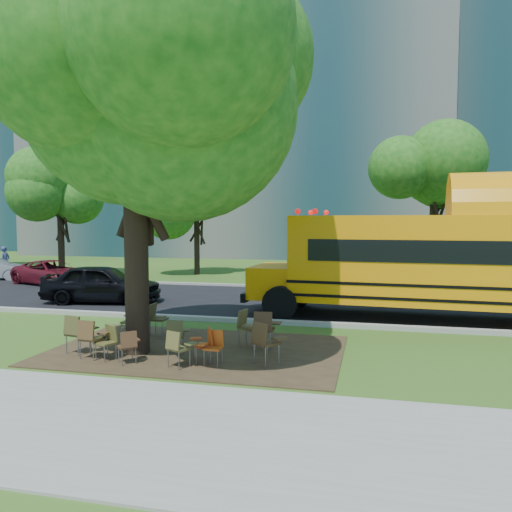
% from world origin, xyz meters
% --- Properties ---
extents(ground, '(160.00, 160.00, 0.00)m').
position_xyz_m(ground, '(0.00, 0.00, 0.00)').
color(ground, '#2B5019').
rests_on(ground, ground).
extents(sidewalk, '(60.00, 4.00, 0.04)m').
position_xyz_m(sidewalk, '(0.00, -5.00, 0.02)').
color(sidewalk, gray).
rests_on(sidewalk, ground).
extents(dirt_patch, '(7.00, 4.50, 0.03)m').
position_xyz_m(dirt_patch, '(1.00, -0.50, 0.01)').
color(dirt_patch, '#382819').
rests_on(dirt_patch, ground).
extents(asphalt_road, '(80.00, 8.00, 0.04)m').
position_xyz_m(asphalt_road, '(0.00, 7.00, 0.02)').
color(asphalt_road, black).
rests_on(asphalt_road, ground).
extents(kerb_near, '(80.00, 0.25, 0.14)m').
position_xyz_m(kerb_near, '(0.00, 3.00, 0.07)').
color(kerb_near, gray).
rests_on(kerb_near, ground).
extents(kerb_far, '(80.00, 0.25, 0.14)m').
position_xyz_m(kerb_far, '(0.00, 11.10, 0.07)').
color(kerb_far, gray).
rests_on(kerb_far, ground).
extents(building_main, '(38.00, 16.00, 22.00)m').
position_xyz_m(building_main, '(-8.00, 36.00, 11.00)').
color(building_main, '#63635E').
rests_on(building_main, ground).
extents(building_left, '(26.00, 14.00, 20.00)m').
position_xyz_m(building_left, '(-38.00, 40.00, 10.00)').
color(building_left, '#63635E').
rests_on(building_left, ground).
extents(bg_tree_0, '(5.20, 5.20, 7.18)m').
position_xyz_m(bg_tree_0, '(-12.00, 13.00, 4.57)').
color(bg_tree_0, black).
rests_on(bg_tree_0, ground).
extents(bg_tree_2, '(4.80, 4.80, 6.62)m').
position_xyz_m(bg_tree_2, '(-5.00, 16.00, 4.21)').
color(bg_tree_2, black).
rests_on(bg_tree_2, ground).
extents(bg_tree_3, '(5.60, 5.60, 7.84)m').
position_xyz_m(bg_tree_3, '(8.00, 14.00, 5.03)').
color(bg_tree_3, black).
rests_on(bg_tree_3, ground).
extents(main_tree, '(7.20, 7.20, 9.85)m').
position_xyz_m(main_tree, '(-0.28, -1.07, 6.23)').
color(main_tree, black).
rests_on(main_tree, ground).
extents(school_bus, '(13.77, 3.86, 3.33)m').
position_xyz_m(school_bus, '(8.57, 4.54, 1.93)').
color(school_bus, orange).
rests_on(school_bus, ground).
extents(chair_0, '(0.70, 0.56, 0.95)m').
position_xyz_m(chair_0, '(-1.61, -1.51, 0.59)').
color(chair_0, '#423E1C').
rests_on(chair_0, ground).
extents(chair_1, '(0.66, 0.55, 0.93)m').
position_xyz_m(chair_1, '(-1.05, -1.83, 0.58)').
color(chair_1, '#4C341B').
rests_on(chair_1, ground).
extents(chair_2, '(0.52, 0.66, 0.77)m').
position_xyz_m(chair_2, '(-0.04, -1.98, 0.47)').
color(chair_2, '#4C2F1B').
rests_on(chair_2, ground).
extents(chair_3, '(0.64, 0.51, 0.80)m').
position_xyz_m(chair_3, '(-0.69, -1.77, 0.49)').
color(chair_3, brown).
rests_on(chair_3, ground).
extents(chair_4, '(0.68, 0.53, 0.83)m').
position_xyz_m(chair_4, '(1.14, -2.03, 0.52)').
color(chair_4, brown).
rests_on(chair_4, ground).
extents(chair_5, '(0.51, 0.45, 0.78)m').
position_xyz_m(chair_5, '(1.78, -1.62, 0.48)').
color(chair_5, '#B84C13').
rests_on(chair_5, ground).
extents(chair_6, '(0.64, 0.55, 0.80)m').
position_xyz_m(chair_6, '(1.55, -1.49, 0.50)').
color(chair_6, '#A43711').
rests_on(chair_6, ground).
extents(chair_7, '(0.83, 0.66, 0.97)m').
position_xyz_m(chair_7, '(2.91, -1.41, 0.60)').
color(chair_7, '#422E17').
rests_on(chair_7, ground).
extents(chair_8, '(0.51, 0.57, 0.88)m').
position_xyz_m(chair_8, '(-1.11, 0.31, 0.55)').
color(chair_8, brown).
rests_on(chair_8, ground).
extents(chair_9, '(0.67, 0.53, 0.78)m').
position_xyz_m(chair_9, '(-0.53, -0.59, 0.48)').
color(chair_9, brown).
rests_on(chair_9, ground).
extents(chair_10, '(0.52, 0.58, 0.89)m').
position_xyz_m(chair_10, '(-0.61, 0.73, 0.55)').
color(chair_10, '#483C1F').
rests_on(chair_10, ground).
extents(chair_11, '(0.57, 0.63, 0.84)m').
position_xyz_m(chair_11, '(0.66, -0.97, 0.52)').
color(chair_11, '#46411E').
rests_on(chair_11, ground).
extents(chair_12, '(0.56, 0.71, 0.93)m').
position_xyz_m(chair_12, '(2.09, 0.12, 0.58)').
color(chair_12, brown).
rests_on(chair_12, ground).
extents(chair_13, '(0.63, 0.59, 0.97)m').
position_xyz_m(chair_13, '(2.61, -0.06, 0.60)').
color(chair_13, '#432C18').
rests_on(chair_13, ground).
extents(black_car, '(4.68, 2.49, 1.52)m').
position_xyz_m(black_car, '(-4.96, 5.33, 0.76)').
color(black_car, black).
rests_on(black_car, ground).
extents(bg_car_red, '(4.83, 3.42, 1.22)m').
position_xyz_m(bg_car_red, '(-10.30, 9.72, 0.61)').
color(bg_car_red, '#540E19').
rests_on(bg_car_red, ground).
extents(pedestrian_a, '(0.42, 0.63, 1.72)m').
position_xyz_m(pedestrian_a, '(-15.32, 12.52, 0.86)').
color(pedestrian_a, navy).
rests_on(pedestrian_a, ground).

